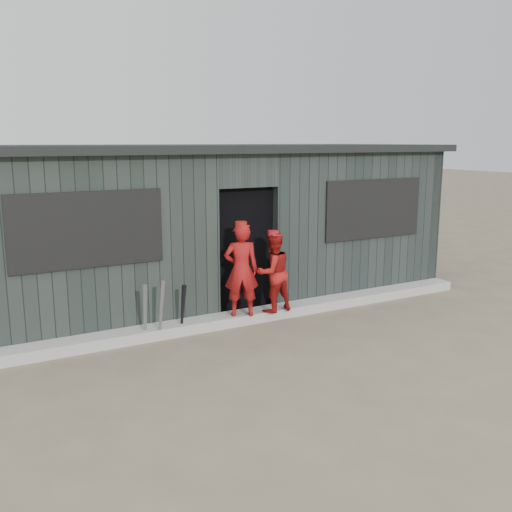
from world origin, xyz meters
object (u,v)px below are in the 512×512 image
bat_mid (161,311)px  bat_right (183,309)px  bat_left (145,313)px  player_red_right (273,272)px  dugout (208,223)px  player_grey_back (267,265)px  player_red_left (241,270)px

bat_mid → bat_right: (0.36, 0.12, -0.06)m
bat_left → player_red_right: (2.00, -0.00, 0.33)m
bat_left → dugout: size_ratio=0.10×
dugout → player_grey_back: bearing=-61.8°
player_red_right → player_grey_back: same height
bat_left → player_grey_back: 2.48m
bat_left → player_grey_back: size_ratio=0.64×
bat_right → dugout: (1.22, 1.78, 0.92)m
bat_left → bat_mid: size_ratio=1.00×
player_red_right → player_red_left: bearing=-9.6°
bat_mid → player_red_left: bearing=4.7°
dugout → bat_left: bearing=-134.1°
bat_left → player_red_left: 1.54m
bat_right → player_red_right: 1.49m
player_red_left → dugout: 1.87m
player_grey_back → bat_left: bearing=36.1°
player_grey_back → dugout: dugout is taller
bat_left → player_red_left: player_red_left is taller
bat_left → dugout: 2.70m
bat_right → player_red_left: player_red_left is taller
bat_right → player_red_left: (0.92, -0.01, 0.47)m
player_red_left → dugout: (0.30, 1.79, 0.45)m
bat_right → dugout: dugout is taller
bat_left → bat_mid: 0.21m
bat_right → dugout: size_ratio=0.09×
bat_left → bat_right: 0.57m
player_red_left → bat_left: bearing=24.1°
player_grey_back → player_red_right: bearing=83.7°
bat_mid → player_red_right: player_red_right is taller
player_red_left → player_grey_back: player_red_left is taller
player_red_left → player_red_right: bearing=-162.9°
bat_mid → player_red_right: bearing=1.8°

